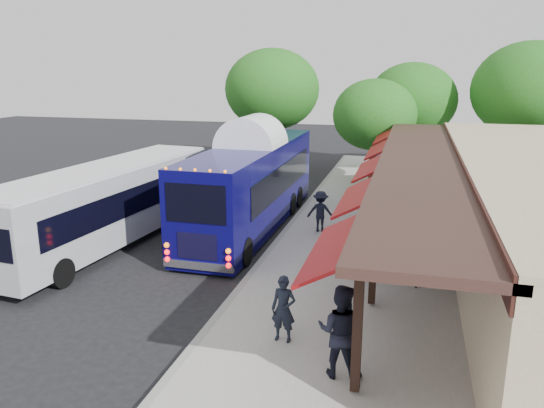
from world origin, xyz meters
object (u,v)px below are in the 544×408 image
Objects in this scene: city_bus at (108,202)px; ped_c at (366,239)px; coach_bus at (252,181)px; sign_board at (418,260)px; ped_b at (340,331)px; ped_d at (321,211)px; ped_a at (283,309)px.

ped_c is (9.09, 0.22, -0.67)m from city_bus.
coach_bus reaches higher than ped_c.
ped_b is at bearing -103.72° from sign_board.
ped_d is (7.13, 3.00, -0.65)m from city_bus.
ped_d is at bearing -72.31° from ped_b.
city_bus is at bearing -141.49° from coach_bus.
ped_b reaches higher than sign_board.
ped_c is at bearing 6.71° from city_bus.
ped_a is 1.80m from ped_b.
coach_bus is at bearing -75.12° from ped_c.
ped_b is at bearing 99.43° from ped_d.
ped_c is (-0.09, 6.71, -0.22)m from ped_b.
coach_bus is 1.03× the size of city_bus.
ped_a is 8.44m from ped_d.
coach_bus is at bearing -58.20° from ped_b.
sign_board is (6.36, -4.91, -0.91)m from coach_bus.
ped_c is 3.40m from ped_d.
city_bus is at bearing 20.15° from ped_d.
ped_d reaches higher than ped_c.
ped_d reaches higher than ped_a.
ped_a reaches higher than sign_board.
ped_a is 0.79× the size of ped_b.
ped_d reaches higher than sign_board.
ped_a is 1.02× the size of ped_c.
ped_a is 4.85m from sign_board.
ped_b is 5.16m from sign_board.
city_bus is 10.81m from sign_board.
ped_b is (9.17, -6.49, -0.45)m from city_bus.
city_bus is at bearing 148.50° from ped_a.
ped_c is at bearing 135.27° from sign_board.
ped_c is (1.35, 5.63, -0.02)m from ped_a.
city_bus reaches higher than sign_board.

